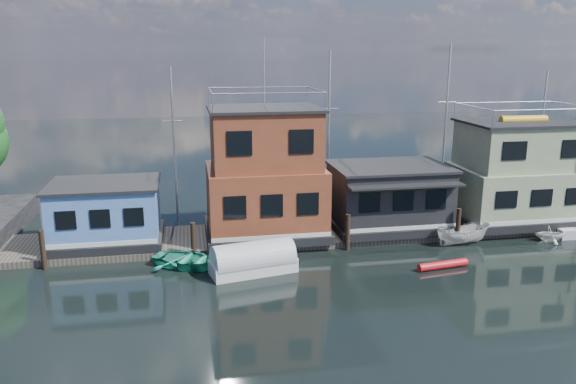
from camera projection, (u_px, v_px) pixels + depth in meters
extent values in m
plane|color=black|center=(489.00, 314.00, 25.30)|extent=(160.00, 160.00, 0.00)
cube|color=#595147|center=(394.00, 229.00, 36.69)|extent=(48.00, 5.00, 0.40)
cube|color=black|center=(108.00, 238.00, 33.48)|extent=(6.40, 4.90, 0.50)
cube|color=#5B89D9|center=(106.00, 210.00, 33.04)|extent=(6.00, 4.50, 3.00)
cube|color=black|center=(104.00, 184.00, 32.65)|extent=(6.30, 4.80, 0.16)
cube|color=black|center=(266.00, 229.00, 35.12)|extent=(7.40, 5.90, 0.50)
cube|color=brown|center=(265.00, 197.00, 34.59)|extent=(7.00, 5.50, 3.74)
cube|color=brown|center=(265.00, 139.00, 33.70)|extent=(6.30, 4.95, 3.46)
cube|color=black|center=(264.00, 109.00, 33.26)|extent=(6.65, 5.23, 0.16)
cylinder|color=silver|center=(264.00, 73.00, 32.74)|extent=(0.08, 0.08, 4.00)
cube|color=black|center=(387.00, 223.00, 36.49)|extent=(7.40, 5.40, 0.50)
cube|color=black|center=(389.00, 194.00, 36.01)|extent=(7.00, 5.00, 3.40)
cube|color=black|center=(390.00, 166.00, 35.57)|extent=(7.30, 5.30, 0.16)
cube|color=black|center=(406.00, 186.00, 33.05)|extent=(7.00, 1.20, 0.12)
cube|color=black|center=(514.00, 215.00, 38.05)|extent=(8.40, 5.90, 0.50)
cube|color=#9CAC82|center=(516.00, 190.00, 37.60)|extent=(8.00, 5.50, 3.12)
cube|color=#9CAC82|center=(521.00, 145.00, 36.86)|extent=(7.20, 4.95, 2.88)
cube|color=black|center=(523.00, 122.00, 36.48)|extent=(7.60, 5.23, 0.16)
cylinder|color=gold|center=(524.00, 120.00, 36.44)|extent=(3.20, 0.56, 0.56)
cylinder|color=#2D2116|center=(43.00, 250.00, 30.18)|extent=(0.28, 0.28, 2.20)
cylinder|color=#2D2116|center=(193.00, 241.00, 31.56)|extent=(0.28, 0.28, 2.20)
cylinder|color=#2D2116|center=(348.00, 232.00, 33.11)|extent=(0.28, 0.28, 2.20)
cylinder|color=#2D2116|center=(458.00, 226.00, 34.32)|extent=(0.28, 0.28, 2.20)
cylinder|color=silver|center=(174.00, 144.00, 38.75)|extent=(0.16, 0.16, 10.50)
cylinder|color=silver|center=(173.00, 121.00, 38.36)|extent=(1.40, 0.06, 0.06)
cylinder|color=silver|center=(329.00, 133.00, 40.53)|extent=(0.16, 0.16, 11.50)
cylinder|color=silver|center=(329.00, 109.00, 40.10)|extent=(1.40, 0.06, 0.06)
cylinder|color=silver|center=(445.00, 126.00, 42.02)|extent=(0.16, 0.16, 12.00)
cylinder|color=silver|center=(447.00, 102.00, 41.57)|extent=(1.40, 0.06, 0.06)
cylinder|color=silver|center=(540.00, 137.00, 43.64)|extent=(0.16, 0.16, 10.00)
cylinder|color=silver|center=(543.00, 117.00, 43.27)|extent=(1.40, 0.06, 0.06)
cube|color=silver|center=(253.00, 266.00, 29.92)|extent=(4.79, 2.61, 0.76)
cylinder|color=silver|center=(253.00, 258.00, 29.81)|extent=(4.60, 2.67, 1.83)
imported|color=teal|center=(189.00, 259.00, 30.70)|extent=(4.99, 4.51, 0.85)
imported|color=silver|center=(463.00, 234.00, 34.16)|extent=(3.47, 1.37, 1.33)
imported|color=white|center=(550.00, 234.00, 34.79)|extent=(2.22, 2.03, 0.99)
cylinder|color=red|center=(443.00, 265.00, 30.49)|extent=(2.97, 0.84, 0.43)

